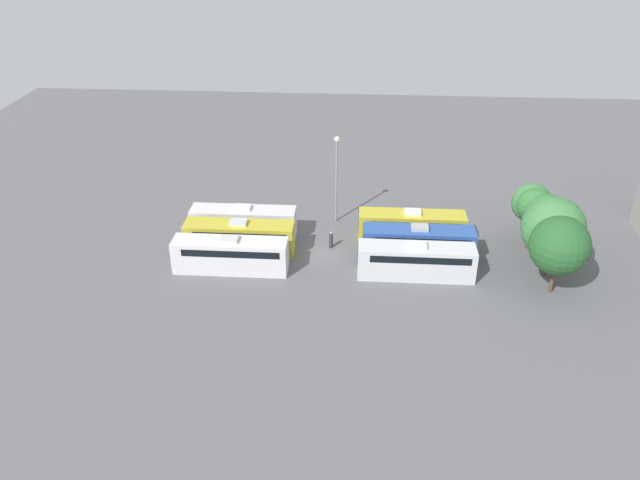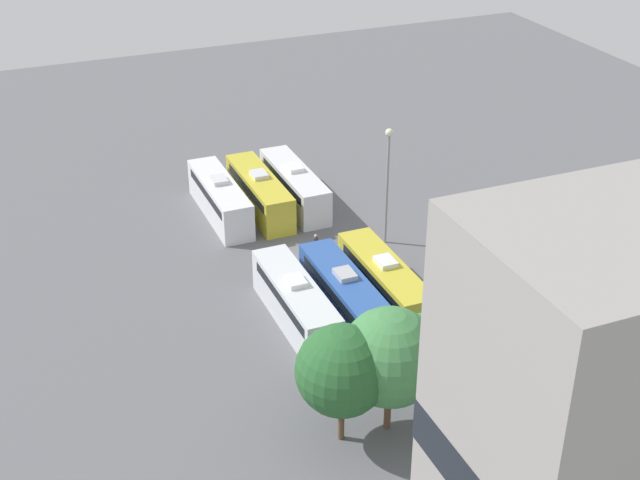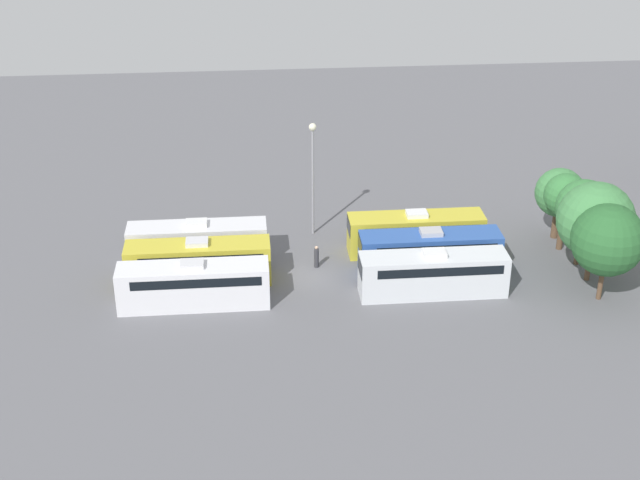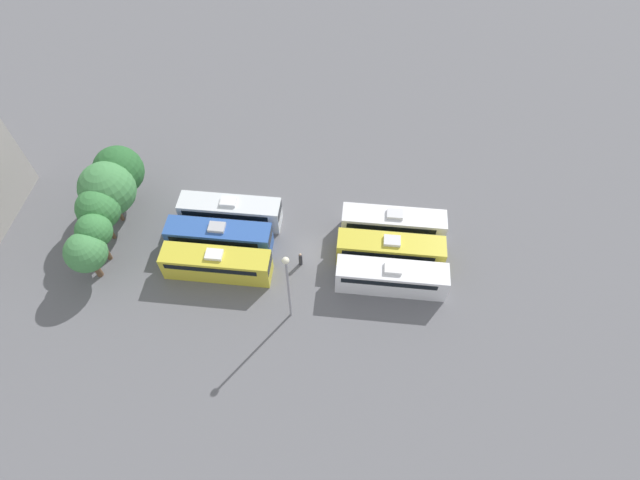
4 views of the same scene
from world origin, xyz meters
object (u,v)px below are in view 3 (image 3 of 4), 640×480
worker_person (316,257)px  light_pole (313,162)px  bus_3 (416,232)px  bus_1 (199,261)px  bus_0 (198,242)px  tree_4 (608,240)px  bus_4 (430,251)px  tree_1 (566,196)px  tree_0 (560,193)px  bus_5 (434,273)px  bus_2 (194,284)px  tree_2 (584,208)px  tree_3 (596,220)px

worker_person → light_pole: 7.86m
bus_3 → bus_1: bearing=-78.8°
bus_0 → bus_3: bearing=90.6°
bus_1 → tree_4: 28.80m
bus_4 → tree_1: size_ratio=1.67×
bus_1 → tree_1: 28.21m
tree_0 → bus_0: bearing=-86.8°
bus_5 → worker_person: 9.24m
bus_1 → bus_4: same height
bus_3 → tree_0: (-1.41, 11.59, 2.21)m
worker_person → light_pole: light_pole is taller
bus_2 → bus_1: bearing=176.2°
tree_0 → tree_2: tree_2 is taller
bus_0 → tree_1: 28.24m
tree_3 → bus_0: bearing=-100.7°
bus_0 → bus_5: size_ratio=1.00×
worker_person → tree_3: bearing=79.3°
bus_0 → tree_2: size_ratio=1.54×
bus_5 → light_pole: 13.70m
tree_1 → tree_4: (7.74, 0.26, 0.12)m
bus_0 → bus_4: (3.03, 17.22, 0.00)m
tree_3 → tree_4: bearing=-3.1°
bus_5 → worker_person: size_ratio=5.95×
bus_2 → worker_person: bus_2 is taller
bus_1 → tree_2: 28.57m
light_pole → bus_0: bearing=-66.2°
bus_1 → tree_4: bearing=79.9°
bus_4 → tree_2: tree_2 is taller
tree_1 → tree_2: 2.60m
tree_4 → tree_2: bearing=177.6°
bus_1 → bus_2: bearing=-3.8°
light_pole → tree_1: light_pole is taller
bus_0 → bus_4: size_ratio=1.00×
bus_5 → tree_1: bearing=117.7°
bus_4 → worker_person: bus_4 is taller
tree_3 → bus_5: bearing=-85.3°
tree_1 → tree_3: (4.98, 0.41, 0.32)m
bus_4 → tree_3: tree_3 is taller
bus_0 → light_pole: light_pole is taller
worker_person → tree_1: bearing=93.8°
bus_4 → tree_2: (-0.05, 11.34, 3.02)m
tree_1 → tree_2: bearing=10.5°
tree_3 → tree_4: (2.75, -0.15, -0.19)m
bus_2 → bus_4: size_ratio=1.00×
bus_1 → bus_2: same height
bus_1 → light_pole: 12.29m
bus_3 → tree_4: tree_4 is taller
bus_3 → tree_1: bearing=87.0°
bus_1 → tree_1: tree_1 is taller
bus_0 → light_pole: size_ratio=1.12×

